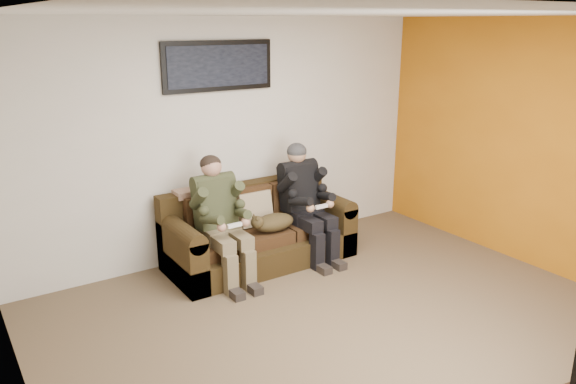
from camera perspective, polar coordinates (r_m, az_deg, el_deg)
floor at (r=4.95m, az=7.35°, el=-14.15°), size 5.00×5.00×0.00m
ceiling at (r=4.25m, az=8.72°, el=17.49°), size 5.00×5.00×0.00m
wall_back at (r=6.24m, az=-5.73°, el=5.36°), size 5.00×0.00×5.00m
wall_left at (r=3.43m, az=-25.67°, el=-6.17°), size 0.00×4.50×4.50m
wall_right at (r=6.32m, az=25.40°, el=3.94°), size 0.00×4.50×4.50m
accent_wall_right at (r=6.31m, az=25.35°, el=3.93°), size 0.00×4.50×4.50m
sofa at (r=6.18m, az=-3.17°, el=-4.24°), size 2.02×0.87×0.83m
throw_pillow at (r=6.12m, az=-3.40°, el=-1.72°), size 0.39×0.18×0.38m
throw_blanket at (r=5.97m, az=-9.57°, el=-0.01°), size 0.41×0.20×0.07m
person_left at (r=5.68m, az=-6.91°, el=-2.13°), size 0.51×0.87×1.26m
person_right at (r=6.18m, az=1.72°, el=-0.38°), size 0.51×0.86×1.27m
cat at (r=5.95m, az=-1.60°, el=-3.10°), size 0.66×0.26×0.24m
framed_poster at (r=6.03m, az=-7.07°, el=12.60°), size 1.25×0.05×0.52m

